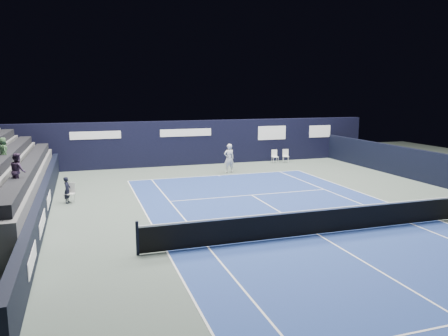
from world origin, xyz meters
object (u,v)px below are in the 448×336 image
object	(u,v)px
line_judge_chair	(70,191)
folding_chair_back_a	(286,155)
folding_chair_back_b	(275,155)
tennis_player	(229,158)
tennis_net	(318,221)

from	to	relation	value
line_judge_chair	folding_chair_back_a	bearing A→B (deg)	50.45
folding_chair_back_b	tennis_player	size ratio (longest dim) A/B	0.51
folding_chair_back_a	line_judge_chair	distance (m)	16.59
folding_chair_back_a	tennis_net	distance (m)	16.51
folding_chair_back_b	line_judge_chair	size ratio (longest dim) A/B	1.02
folding_chair_back_b	tennis_net	xyz separation A→B (m)	(-5.37, -15.35, -0.03)
tennis_net	tennis_player	size ratio (longest dim) A/B	6.99
folding_chair_back_b	tennis_player	world-z (taller)	tennis_player
folding_chair_back_a	tennis_player	world-z (taller)	tennis_player
folding_chair_back_b	folding_chair_back_a	bearing A→B (deg)	1.02
folding_chair_back_a	tennis_player	size ratio (longest dim) A/B	0.52
folding_chair_back_a	tennis_net	world-z (taller)	tennis_net
folding_chair_back_b	line_judge_chair	bearing A→B (deg)	-145.97
line_judge_chair	tennis_net	world-z (taller)	tennis_net
tennis_player	folding_chair_back_a	bearing A→B (deg)	26.86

